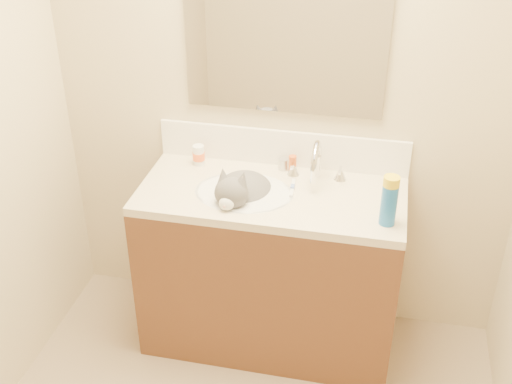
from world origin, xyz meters
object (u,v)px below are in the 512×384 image
at_px(pill_bottle, 199,155).
at_px(spray_can, 389,205).
at_px(vanity_cabinet, 270,271).
at_px(basin, 244,205).
at_px(amber_bottle, 293,165).
at_px(cat, 242,196).
at_px(faucet, 316,165).
at_px(silver_jar, 283,164).

relative_size(pill_bottle, spray_can, 0.54).
bearing_deg(vanity_cabinet, basin, -165.96).
bearing_deg(spray_can, amber_bottle, 143.10).
xyz_separation_m(vanity_cabinet, basin, (-0.12, -0.03, 0.38)).
xyz_separation_m(vanity_cabinet, cat, (-0.13, -0.02, 0.42)).
relative_size(basin, faucet, 1.61).
xyz_separation_m(cat, spray_can, (0.65, -0.13, 0.12)).
bearing_deg(faucet, basin, -150.88).
distance_m(silver_jar, spray_can, 0.63).
distance_m(basin, amber_bottle, 0.31).
xyz_separation_m(pill_bottle, spray_can, (0.91, -0.33, 0.04)).
distance_m(basin, spray_can, 0.67).
relative_size(cat, spray_can, 2.27).
distance_m(basin, silver_jar, 0.30).
bearing_deg(spray_can, cat, 168.31).
relative_size(vanity_cabinet, faucet, 4.29).
bearing_deg(vanity_cabinet, cat, -173.45).
relative_size(vanity_cabinet, silver_jar, 21.28).
relative_size(vanity_cabinet, cat, 2.89).
relative_size(vanity_cabinet, amber_bottle, 13.25).
xyz_separation_m(faucet, amber_bottle, (-0.12, 0.05, -0.04)).
bearing_deg(pill_bottle, amber_bottle, 0.92).
distance_m(vanity_cabinet, faucet, 0.58).
bearing_deg(spray_can, basin, 169.31).
height_order(faucet, amber_bottle, faucet).
bearing_deg(vanity_cabinet, silver_jar, 85.93).
xyz_separation_m(vanity_cabinet, pill_bottle, (-0.39, 0.18, 0.50)).
distance_m(basin, pill_bottle, 0.37).
distance_m(amber_bottle, spray_can, 0.57).
bearing_deg(faucet, pill_bottle, 175.46).
bearing_deg(faucet, vanity_cabinet, -142.71).
bearing_deg(amber_bottle, faucet, -24.36).
xyz_separation_m(vanity_cabinet, amber_bottle, (0.06, 0.19, 0.50)).
relative_size(pill_bottle, amber_bottle, 1.09).
bearing_deg(basin, amber_bottle, 50.14).
xyz_separation_m(basin, cat, (-0.01, 0.01, 0.04)).
bearing_deg(silver_jar, pill_bottle, -174.92).
distance_m(silver_jar, amber_bottle, 0.06).
height_order(cat, spray_can, spray_can).
distance_m(vanity_cabinet, cat, 0.44).
height_order(vanity_cabinet, basin, basin).
xyz_separation_m(basin, pill_bottle, (-0.27, 0.21, 0.12)).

